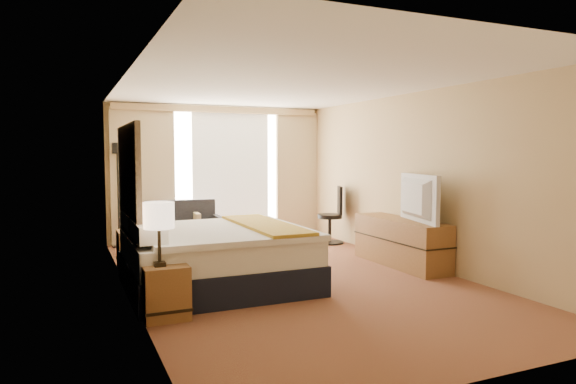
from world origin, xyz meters
name	(u,v)px	position (x,y,z in m)	size (l,w,h in m)	color
floor	(290,277)	(0.00, 0.00, 0.00)	(4.20, 7.00, 0.02)	#581B19
ceiling	(290,84)	(0.00, 0.00, 2.60)	(4.20, 7.00, 0.02)	white
wall_back	(218,173)	(0.00, 3.50, 1.30)	(4.20, 0.02, 2.60)	tan
wall_front	(485,206)	(0.00, -3.50, 1.30)	(4.20, 0.02, 2.60)	tan
wall_left	(127,186)	(-2.10, 0.00, 1.30)	(0.02, 7.00, 2.60)	tan
wall_right	(417,179)	(2.10, 0.00, 1.30)	(0.02, 7.00, 2.60)	tan
headboard	(129,186)	(-2.06, 0.20, 1.28)	(0.06, 1.85, 1.50)	black
nightstand_left	(165,291)	(-1.87, -1.05, 0.28)	(0.45, 0.52, 0.55)	brown
nightstand_right	(134,249)	(-1.87, 1.45, 0.28)	(0.45, 0.52, 0.55)	brown
media_dresser	(401,242)	(1.83, 0.00, 0.35)	(0.50, 1.80, 0.70)	brown
window	(230,172)	(0.25, 3.47, 1.32)	(2.30, 0.02, 2.30)	silver
curtains	(219,167)	(0.00, 3.39, 1.41)	(4.12, 0.19, 2.56)	beige
bed	(216,257)	(-1.06, -0.12, 0.39)	(2.19, 2.00, 1.06)	black
loveseat	(183,233)	(-0.89, 2.64, 0.28)	(1.39, 0.79, 0.84)	#5C1A1B
floor_lamp	(118,174)	(-1.90, 3.30, 1.32)	(0.24, 0.24, 1.87)	black
desk_chair	(333,218)	(1.80, 2.08, 0.48)	(0.54, 0.53, 1.07)	black
lamp_left	(159,217)	(-1.93, -1.13, 1.05)	(0.31, 0.31, 0.65)	black
lamp_right	(133,203)	(-1.87, 1.42, 0.96)	(0.25, 0.25, 0.54)	black
tissue_box	(164,258)	(-1.86, -1.01, 0.60)	(0.11, 0.11, 0.10)	#96C2E8
telephone	(139,228)	(-1.80, 1.40, 0.59)	(0.18, 0.14, 0.07)	black
television	(411,198)	(1.78, -0.30, 1.04)	(1.19, 0.16, 0.68)	black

